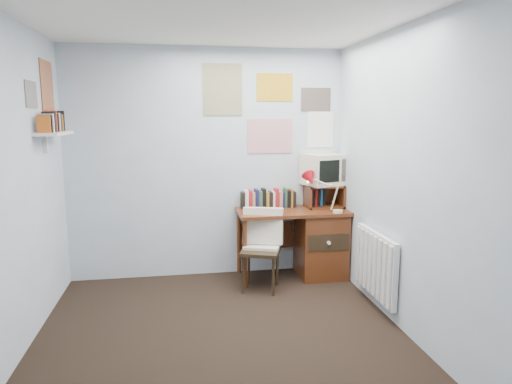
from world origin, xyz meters
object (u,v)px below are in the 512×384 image
at_px(tv_riser, 324,196).
at_px(wall_shelf, 54,133).
at_px(desk, 316,240).
at_px(desk_lamp, 338,195).
at_px(radiator, 376,264).
at_px(desk_chair, 261,251).
at_px(crt_tv, 323,168).

bearing_deg(tv_riser, wall_shelf, -169.68).
bearing_deg(desk, desk_lamp, -52.72).
relative_size(desk, desk_lamp, 3.15).
bearing_deg(radiator, desk_chair, 147.14).
bearing_deg(crt_tv, desk_lamp, -97.68).
bearing_deg(tv_riser, crt_tv, 114.58).
xyz_separation_m(desk_chair, wall_shelf, (-1.89, -0.07, 1.22)).
bearing_deg(desk_chair, radiator, -12.49).
relative_size(desk_chair, radiator, 1.01).
distance_m(crt_tv, wall_shelf, 2.76).
bearing_deg(crt_tv, desk_chair, -168.17).
bearing_deg(desk, tv_riser, 42.96).
distance_m(desk_chair, wall_shelf, 2.25).
relative_size(desk_lamp, wall_shelf, 0.62).
relative_size(crt_tv, radiator, 0.50).
relative_size(desk, tv_riser, 3.00).
bearing_deg(radiator, desk, 107.24).
xyz_separation_m(desk, radiator, (0.29, -0.93, 0.01)).
bearing_deg(crt_tv, radiator, -97.46).
bearing_deg(desk_chair, desk_lamp, 26.11).
xyz_separation_m(radiator, wall_shelf, (-2.86, 0.55, 1.20)).
relative_size(tv_riser, wall_shelf, 0.65).
bearing_deg(desk_chair, desk, 44.53).
distance_m(desk, crt_tv, 0.81).
height_order(desk, tv_riser, tv_riser).
bearing_deg(desk, wall_shelf, -171.60).
height_order(desk, radiator, desk).
distance_m(desk, desk_chair, 0.74).
distance_m(tv_riser, crt_tv, 0.31).
relative_size(desk_lamp, crt_tv, 0.96).
relative_size(radiator, wall_shelf, 1.29).
distance_m(desk, tv_riser, 0.51).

